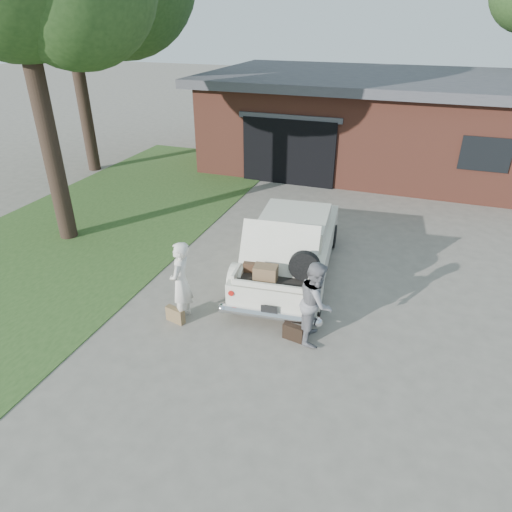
% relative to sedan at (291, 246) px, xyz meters
% --- Properties ---
extents(ground, '(90.00, 90.00, 0.00)m').
position_rel_sedan_xyz_m(ground, '(-0.31, -2.04, -0.67)').
color(ground, gray).
rests_on(ground, ground).
extents(grass_strip, '(6.00, 16.00, 0.02)m').
position_rel_sedan_xyz_m(grass_strip, '(-5.81, 0.96, -0.66)').
color(grass_strip, '#2D4C1E').
rests_on(grass_strip, ground).
extents(house, '(12.80, 7.80, 3.30)m').
position_rel_sedan_xyz_m(house, '(0.68, 9.43, 1.00)').
color(house, brown).
rests_on(house, ground).
extents(sedan, '(2.22, 4.73, 1.77)m').
position_rel_sedan_xyz_m(sedan, '(0.00, 0.00, 0.00)').
color(sedan, silver).
rests_on(sedan, ground).
extents(woman_left, '(0.48, 0.65, 1.64)m').
position_rel_sedan_xyz_m(woman_left, '(-1.45, -2.41, 0.15)').
color(woman_left, silver).
rests_on(woman_left, ground).
extents(woman_right, '(0.71, 0.84, 1.56)m').
position_rel_sedan_xyz_m(woman_right, '(1.06, -2.13, 0.11)').
color(woman_right, gray).
rests_on(woman_right, ground).
extents(suitcase_left, '(0.41, 0.21, 0.30)m').
position_rel_sedan_xyz_m(suitcase_left, '(-1.55, -2.55, -0.52)').
color(suitcase_left, olive).
rests_on(suitcase_left, ground).
extents(suitcase_right, '(0.41, 0.19, 0.31)m').
position_rel_sedan_xyz_m(suitcase_right, '(0.73, -2.32, -0.52)').
color(suitcase_right, black).
rests_on(suitcase_right, ground).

